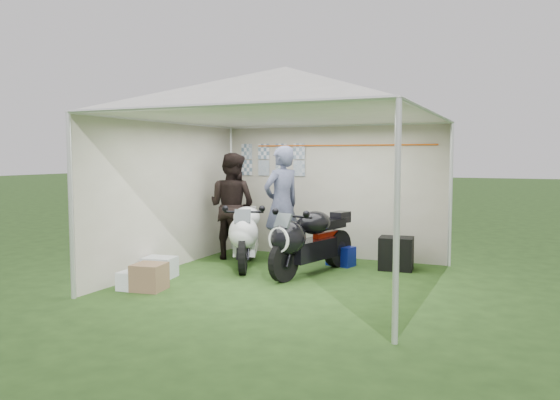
# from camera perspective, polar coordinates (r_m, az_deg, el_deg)

# --- Properties ---
(ground) EXTENTS (80.00, 80.00, 0.00)m
(ground) POSITION_cam_1_polar(r_m,az_deg,el_deg) (7.86, 0.57, -8.36)
(ground) COLOR #223E16
(ground) RESTS_ON ground
(canopy_tent) EXTENTS (5.66, 5.66, 3.00)m
(canopy_tent) POSITION_cam_1_polar(r_m,az_deg,el_deg) (7.73, 0.68, 10.62)
(canopy_tent) COLOR silver
(canopy_tent) RESTS_ON ground
(motorcycle_white) EXTENTS (1.03, 1.88, 0.98)m
(motorcycle_white) POSITION_cam_1_polar(r_m,az_deg,el_deg) (8.72, -3.58, -3.43)
(motorcycle_white) COLOR black
(motorcycle_white) RESTS_ON ground
(motorcycle_black) EXTENTS (0.77, 1.94, 0.97)m
(motorcycle_black) POSITION_cam_1_polar(r_m,az_deg,el_deg) (8.10, 2.98, -4.08)
(motorcycle_black) COLOR black
(motorcycle_black) RESTS_ON ground
(paddock_stand) EXTENTS (0.47, 0.36, 0.32)m
(paddock_stand) POSITION_cam_1_polar(r_m,az_deg,el_deg) (8.90, 6.37, -5.82)
(paddock_stand) COLOR #1529C9
(paddock_stand) RESTS_ON ground
(person_dark_jacket) EXTENTS (0.94, 0.76, 1.82)m
(person_dark_jacket) POSITION_cam_1_polar(r_m,az_deg,el_deg) (9.40, -5.03, -0.63)
(person_dark_jacket) COLOR black
(person_dark_jacket) RESTS_ON ground
(person_blue_jacket) EXTENTS (0.73, 0.84, 1.93)m
(person_blue_jacket) POSITION_cam_1_polar(r_m,az_deg,el_deg) (9.04, 0.18, -0.46)
(person_blue_jacket) COLOR #515675
(person_blue_jacket) RESTS_ON ground
(equipment_box) EXTENTS (0.55, 0.46, 0.51)m
(equipment_box) POSITION_cam_1_polar(r_m,az_deg,el_deg) (8.71, 12.04, -5.48)
(equipment_box) COLOR black
(equipment_box) RESTS_ON ground
(crate_0) EXTENTS (0.49, 0.40, 0.30)m
(crate_0) POSITION_cam_1_polar(r_m,az_deg,el_deg) (8.21, -12.45, -6.86)
(crate_0) COLOR #B7BCC1
(crate_0) RESTS_ON ground
(crate_1) EXTENTS (0.45, 0.45, 0.35)m
(crate_1) POSITION_cam_1_polar(r_m,az_deg,el_deg) (7.46, -13.50, -7.82)
(crate_1) COLOR brown
(crate_1) RESTS_ON ground
(crate_2) EXTENTS (0.35, 0.30, 0.24)m
(crate_2) POSITION_cam_1_polar(r_m,az_deg,el_deg) (7.54, -15.23, -8.15)
(crate_2) COLOR silver
(crate_2) RESTS_ON ground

